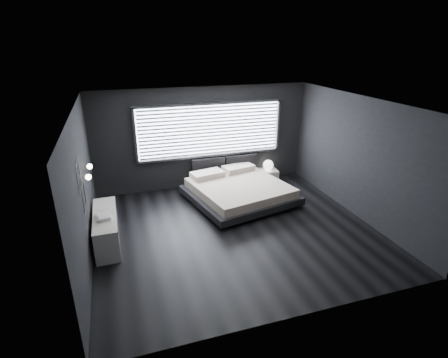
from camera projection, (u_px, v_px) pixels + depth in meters
name	position (u px, v px, depth m)	size (l,w,h in m)	color
room	(236.00, 171.00, 7.27)	(6.04, 6.00, 2.80)	black
window	(211.00, 130.00, 9.62)	(4.14, 0.09, 1.52)	white
headboard	(225.00, 165.00, 10.08)	(1.96, 0.16, 0.52)	black
sconce_near	(88.00, 177.00, 6.42)	(0.18, 0.11, 0.11)	silver
sconce_far	(89.00, 167.00, 6.95)	(0.18, 0.11, 0.11)	silver
wall_art_upper	(79.00, 176.00, 5.77)	(0.01, 0.48, 0.48)	#47474C
wall_art_lower	(84.00, 196.00, 6.17)	(0.01, 0.48, 0.48)	#47474C
bed	(239.00, 190.00, 9.11)	(2.87, 2.79, 0.63)	black
nightstand	(268.00, 175.00, 10.47)	(0.56, 0.46, 0.32)	silver
orb_lamp	(268.00, 165.00, 10.37)	(0.30, 0.30, 0.30)	white
dresser	(107.00, 228.00, 7.20)	(0.48, 1.66, 0.66)	silver
book_stack	(103.00, 217.00, 6.91)	(0.29, 0.38, 0.07)	white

